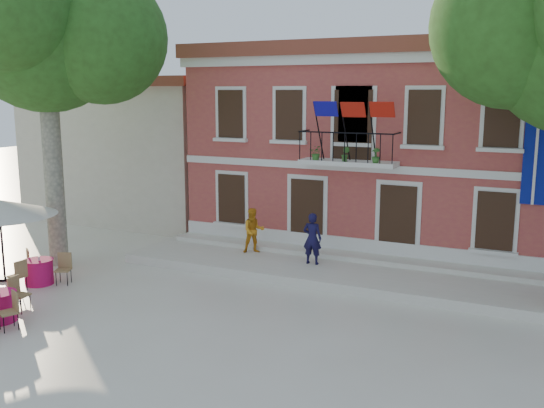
{
  "coord_description": "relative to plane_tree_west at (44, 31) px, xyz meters",
  "views": [
    {
      "loc": [
        8.17,
        -13.3,
        5.77
      ],
      "look_at": [
        0.22,
        3.5,
        2.33
      ],
      "focal_mm": 40.0,
      "sensor_mm": 36.0,
      "label": 1
    }
  ],
  "objects": [
    {
      "name": "main_building",
      "position": [
        8.94,
        8.35,
        -3.9
      ],
      "size": [
        13.5,
        9.59,
        7.5
      ],
      "color": "#B35140",
      "rests_on": "ground"
    },
    {
      "name": "plane_tree_west",
      "position": [
        0.0,
        0.0,
        0.0
      ],
      "size": [
        5.29,
        5.29,
        10.4
      ],
      "color": "#A59E84",
      "rests_on": "ground"
    },
    {
      "name": "cafe_table_3",
      "position": [
        1.1,
        -1.95,
        -7.25
      ],
      "size": [
        1.86,
        1.7,
        0.95
      ],
      "color": "#C81252",
      "rests_on": "ground"
    },
    {
      "name": "terrace",
      "position": [
        8.94,
        2.76,
        -7.53
      ],
      "size": [
        14.0,
        3.4,
        0.3
      ],
      "primitive_type": "cube",
      "color": "silver",
      "rests_on": "ground"
    },
    {
      "name": "ground",
      "position": [
        6.94,
        -1.64,
        -7.68
      ],
      "size": [
        90.0,
        90.0,
        0.0
      ],
      "primitive_type": "plane",
      "color": "beige",
      "rests_on": "ground"
    },
    {
      "name": "pedestrian_orange",
      "position": [
        5.84,
        3.16,
        -6.6
      ],
      "size": [
        0.96,
        0.92,
        1.56
      ],
      "primitive_type": "imported",
      "rotation": [
        0.0,
        0.0,
        0.62
      ],
      "color": "orange",
      "rests_on": "terrace"
    },
    {
      "name": "neighbor_west",
      "position": [
        -2.56,
        9.36,
        -4.46
      ],
      "size": [
        9.4,
        9.4,
        6.4
      ],
      "color": "beige",
      "rests_on": "ground"
    },
    {
      "name": "pedestrian_navy",
      "position": [
        8.18,
        2.73,
        -6.54
      ],
      "size": [
        0.65,
        0.46,
        1.68
      ],
      "primitive_type": "imported",
      "rotation": [
        0.0,
        0.0,
        3.24
      ],
      "color": "#141036",
      "rests_on": "terrace"
    }
  ]
}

